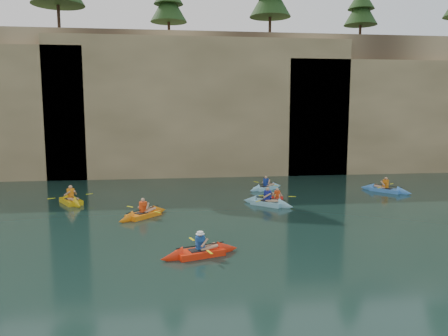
{
  "coord_description": "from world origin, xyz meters",
  "views": [
    {
      "loc": [
        -0.74,
        -12.97,
        5.56
      ],
      "look_at": [
        1.62,
        5.36,
        3.0
      ],
      "focal_mm": 35.0,
      "sensor_mm": 36.0,
      "label": 1
    }
  ],
  "objects": [
    {
      "name": "kayaker_ltblue_mid",
      "position": [
        5.85,
        15.84,
        0.14
      ],
      "size": [
        2.93,
        2.25,
        1.16
      ],
      "rotation": [
        0.0,
        0.0,
        0.58
      ],
      "color": "#89CAE6",
      "rests_on": "ground"
    },
    {
      "name": "cliff",
      "position": [
        0.0,
        30.0,
        6.0
      ],
      "size": [
        70.0,
        16.0,
        12.0
      ],
      "primitive_type": "cube",
      "color": "tan",
      "rests_on": "ground"
    },
    {
      "name": "sea_cave_center",
      "position": [
        -4.0,
        21.95,
        1.6
      ],
      "size": [
        3.5,
        1.0,
        3.2
      ],
      "primitive_type": "cube",
      "color": "black",
      "rests_on": "ground"
    },
    {
      "name": "main_kayaker",
      "position": [
        0.4,
        2.9,
        0.16
      ],
      "size": [
        3.22,
        2.07,
        1.17
      ],
      "rotation": [
        0.0,
        0.0,
        0.32
      ],
      "color": "red",
      "rests_on": "ground"
    },
    {
      "name": "kayaker_blue_east",
      "position": [
        13.58,
        14.0,
        0.15
      ],
      "size": [
        2.81,
        3.15,
        1.24
      ],
      "rotation": [
        0.0,
        0.0,
        2.27
      ],
      "color": "#3F81D7",
      "rests_on": "ground"
    },
    {
      "name": "cliff_slab_east",
      "position": [
        22.0,
        22.6,
        4.92
      ],
      "size": [
        26.0,
        2.4,
        9.84
      ],
      "primitive_type": "cube",
      "color": "tan",
      "rests_on": "ground"
    },
    {
      "name": "kayaker_orange",
      "position": [
        -2.06,
        9.15,
        0.15
      ],
      "size": [
        2.77,
        2.85,
        1.23
      ],
      "rotation": [
        0.0,
        0.0,
        0.81
      ],
      "color": "orange",
      "rests_on": "ground"
    },
    {
      "name": "kayaker_red_far",
      "position": [
        5.6,
        11.71,
        0.13
      ],
      "size": [
        2.1,
        3.01,
        1.08
      ],
      "rotation": [
        0.0,
        0.0,
        1.3
      ],
      "color": "red",
      "rests_on": "ground"
    },
    {
      "name": "kayaker_yellow",
      "position": [
        -6.44,
        12.96,
        0.17
      ],
      "size": [
        2.32,
        3.25,
        1.35
      ],
      "rotation": [
        0.0,
        0.0,
        -1.06
      ],
      "color": "gold",
      "rests_on": "ground"
    },
    {
      "name": "sea_cave_east",
      "position": [
        10.0,
        21.95,
        2.25
      ],
      "size": [
        5.0,
        1.0,
        4.5
      ],
      "primitive_type": "cube",
      "color": "black",
      "rests_on": "ground"
    },
    {
      "name": "cliff_slab_center",
      "position": [
        2.0,
        22.6,
        5.7
      ],
      "size": [
        24.0,
        2.4,
        11.4
      ],
      "primitive_type": "cube",
      "color": "tan",
      "rests_on": "ground"
    },
    {
      "name": "ground",
      "position": [
        0.0,
        0.0,
        0.0
      ],
      "size": [
        160.0,
        160.0,
        0.0
      ],
      "primitive_type": "plane",
      "color": "black",
      "rests_on": "ground"
    },
    {
      "name": "kayaker_ltblue_near",
      "position": [
        4.86,
        11.03,
        0.16
      ],
      "size": [
        2.94,
        2.8,
        1.3
      ],
      "rotation": [
        0.0,
        0.0,
        -0.74
      ],
      "color": "#7EBDD3",
      "rests_on": "ground"
    }
  ]
}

